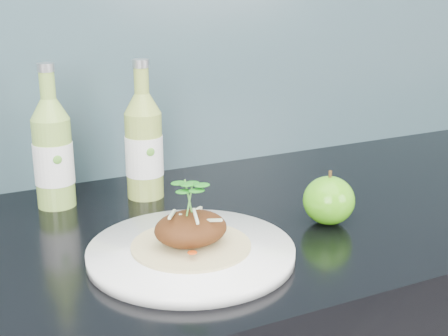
{
  "coord_description": "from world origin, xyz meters",
  "views": [
    {
      "loc": [
        -0.33,
        0.88,
        1.27
      ],
      "look_at": [
        0.05,
        1.65,
        1.0
      ],
      "focal_mm": 50.0,
      "sensor_mm": 36.0,
      "label": 1
    }
  ],
  "objects_px": {
    "dinner_plate": "(191,252)",
    "cider_bottle_right": "(144,146)",
    "cider_bottle_left": "(53,153)",
    "green_apple": "(329,200)"
  },
  "relations": [
    {
      "from": "dinner_plate",
      "to": "green_apple",
      "type": "bearing_deg",
      "value": 4.29
    },
    {
      "from": "dinner_plate",
      "to": "green_apple",
      "type": "distance_m",
      "value": 0.24
    },
    {
      "from": "dinner_plate",
      "to": "cider_bottle_right",
      "type": "xyz_separation_m",
      "value": [
        0.03,
        0.26,
        0.08
      ]
    },
    {
      "from": "green_apple",
      "to": "dinner_plate",
      "type": "bearing_deg",
      "value": -175.71
    },
    {
      "from": "green_apple",
      "to": "cider_bottle_left",
      "type": "xyz_separation_m",
      "value": [
        -0.36,
        0.27,
        0.05
      ]
    },
    {
      "from": "dinner_plate",
      "to": "green_apple",
      "type": "height_order",
      "value": "green_apple"
    },
    {
      "from": "cider_bottle_right",
      "to": "cider_bottle_left",
      "type": "bearing_deg",
      "value": -171.85
    },
    {
      "from": "dinner_plate",
      "to": "cider_bottle_left",
      "type": "xyz_separation_m",
      "value": [
        -0.12,
        0.28,
        0.08
      ]
    },
    {
      "from": "dinner_plate",
      "to": "cider_bottle_right",
      "type": "height_order",
      "value": "cider_bottle_right"
    },
    {
      "from": "green_apple",
      "to": "cider_bottle_right",
      "type": "relative_size",
      "value": 0.39
    }
  ]
}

